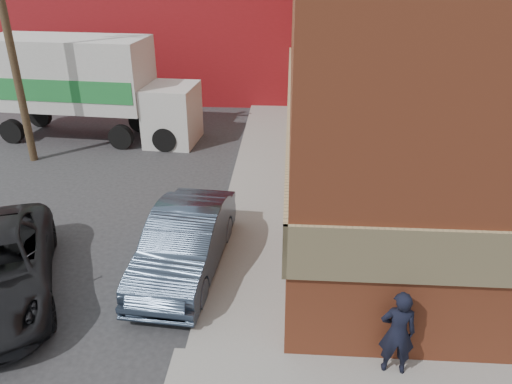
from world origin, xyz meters
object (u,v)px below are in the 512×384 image
(utility_pole, at_px, (5,19))
(sedan, at_px, (185,242))
(warehouse, at_px, (149,32))
(box_truck, at_px, (90,82))
(man, at_px, (397,333))

(utility_pole, relative_size, sedan, 2.04)
(sedan, bearing_deg, warehouse, 111.10)
(warehouse, distance_m, utility_pole, 11.27)
(sedan, height_order, box_truck, box_truck)
(warehouse, xyz_separation_m, box_truck, (-0.08, -8.57, -0.60))
(man, xyz_separation_m, sedan, (-4.18, 2.92, -0.21))
(utility_pole, distance_m, man, 14.78)
(utility_pole, bearing_deg, man, -40.38)
(warehouse, distance_m, box_truck, 8.59)
(warehouse, relative_size, man, 9.96)
(warehouse, bearing_deg, sedan, -73.29)
(utility_pole, height_order, man, utility_pole)
(warehouse, xyz_separation_m, utility_pole, (-1.50, -11.00, 1.93))
(sedan, relative_size, box_truck, 0.56)
(warehouse, height_order, box_truck, warehouse)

